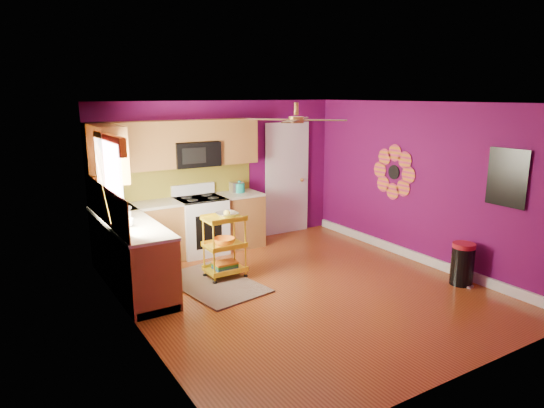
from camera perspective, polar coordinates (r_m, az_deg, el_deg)
ground at (r=6.75m, az=3.62°, el=-9.94°), size 5.00×5.00×0.00m
room_envelope at (r=6.31m, az=4.03°, el=3.91°), size 4.54×5.04×2.52m
lower_cabinets at (r=7.57m, az=-12.85°, el=-4.20°), size 2.81×2.31×0.94m
electric_range at (r=8.14m, az=-8.38°, el=-2.44°), size 0.76×0.66×1.13m
upper_cabinetry at (r=7.66m, az=-13.48°, el=6.41°), size 2.80×2.30×1.26m
left_window at (r=6.34m, az=-18.64°, el=4.25°), size 0.08×1.35×1.08m
panel_door at (r=9.16m, az=1.75°, el=2.86°), size 0.95×0.11×2.15m
right_wall_art at (r=7.60m, az=19.20°, el=3.30°), size 0.04×2.74×1.04m
ceiling_fan at (r=6.39m, az=2.87°, el=9.96°), size 1.01×1.01×0.26m
shag_rug at (r=6.93m, az=-6.91°, el=-9.26°), size 1.19×1.68×0.02m
rolling_cart at (r=6.99m, az=-5.56°, el=-4.64°), size 0.56×0.41×1.01m
trash_can at (r=7.29m, az=21.49°, el=-6.58°), size 0.37×0.38×0.60m
teal_kettle at (r=8.41m, az=-3.85°, el=1.94°), size 0.18×0.18×0.21m
toaster at (r=8.43m, az=-4.19°, el=2.00°), size 0.22×0.15×0.18m
soap_bottle_a at (r=6.85m, az=-16.67°, el=-1.07°), size 0.08×0.08×0.17m
soap_bottle_b at (r=7.04m, az=-17.73°, el=-0.86°), size 0.12×0.12×0.15m
counter_dish at (r=7.34m, az=-17.24°, el=-0.64°), size 0.27×0.27×0.07m
counter_cup at (r=6.50m, az=-16.50°, el=-2.10°), size 0.14×0.14×0.11m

